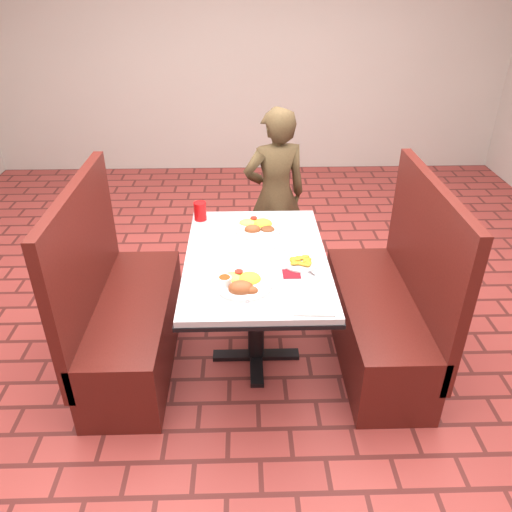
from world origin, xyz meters
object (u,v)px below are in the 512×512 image
at_px(red_tumbler, 200,211).
at_px(booth_bench_right, 386,313).
at_px(far_dinner_plate, 258,225).
at_px(dining_table, 256,270).
at_px(diner_person, 275,196).
at_px(near_dinner_plate, 242,281).
at_px(booth_bench_left, 125,318).
at_px(plantain_plate, 300,262).

bearing_deg(red_tumbler, booth_bench_right, -22.90).
bearing_deg(far_dinner_plate, red_tumbler, 159.02).
xyz_separation_m(dining_table, diner_person, (0.17, 1.03, 0.02)).
height_order(near_dinner_plate, far_dinner_plate, near_dinner_plate).
bearing_deg(booth_bench_left, far_dinner_plate, 22.77).
distance_m(plantain_plate, red_tumbler, 0.83).
height_order(diner_person, near_dinner_plate, diner_person).
relative_size(plantain_plate, red_tumbler, 1.65).
relative_size(booth_bench_left, diner_person, 0.89).
relative_size(booth_bench_right, diner_person, 0.89).
bearing_deg(plantain_plate, far_dinner_plate, 117.00).
bearing_deg(dining_table, diner_person, 80.45).
xyz_separation_m(far_dinner_plate, red_tumbler, (-0.37, 0.14, 0.03)).
height_order(dining_table, far_dinner_plate, far_dinner_plate).
height_order(booth_bench_right, far_dinner_plate, booth_bench_right).
bearing_deg(far_dinner_plate, diner_person, 77.40).
relative_size(dining_table, near_dinner_plate, 4.08).
height_order(near_dinner_plate, red_tumbler, red_tumbler).
bearing_deg(booth_bench_right, dining_table, 180.00).
bearing_deg(booth_bench_right, red_tumbler, 157.10).
height_order(near_dinner_plate, plantain_plate, near_dinner_plate).
height_order(dining_table, booth_bench_right, booth_bench_right).
xyz_separation_m(booth_bench_right, far_dinner_plate, (-0.78, 0.34, 0.45)).
relative_size(booth_bench_left, near_dinner_plate, 4.03).
xyz_separation_m(dining_table, booth_bench_right, (0.80, 0.00, -0.32)).
bearing_deg(near_dinner_plate, far_dinner_plate, 81.26).
distance_m(dining_table, diner_person, 1.05).
height_order(diner_person, red_tumbler, diner_person).
relative_size(dining_table, booth_bench_right, 1.01).
distance_m(booth_bench_right, diner_person, 1.25).
distance_m(booth_bench_right, near_dinner_plate, 1.04).
bearing_deg(booth_bench_right, near_dinner_plate, -160.65).
height_order(booth_bench_right, plantain_plate, booth_bench_right).
distance_m(diner_person, near_dinner_plate, 1.37).
bearing_deg(diner_person, plantain_plate, 78.87).
relative_size(booth_bench_right, far_dinner_plate, 4.02).
bearing_deg(diner_person, far_dinner_plate, 62.76).
distance_m(near_dinner_plate, plantain_plate, 0.39).
bearing_deg(booth_bench_right, diner_person, 121.20).
bearing_deg(plantain_plate, red_tumbler, 135.56).
height_order(dining_table, red_tumbler, red_tumbler).
xyz_separation_m(booth_bench_left, plantain_plate, (1.04, -0.09, 0.43)).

